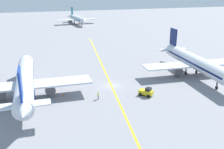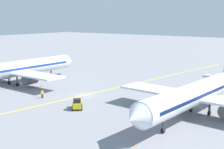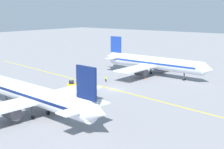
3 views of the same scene
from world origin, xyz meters
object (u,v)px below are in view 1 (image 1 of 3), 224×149
airplane_at_gate (25,81)px  traffic_cone_by_wingtip (64,95)px  airplane_distant_taxiing (77,19)px  traffic_cone_near_nose (55,91)px  baggage_tug_white (146,92)px  airplane_adjacent_stand (195,62)px  ground_crew_worker (98,95)px

airplane_at_gate → traffic_cone_by_wingtip: size_ratio=64.50×
airplane_distant_taxiing → traffic_cone_by_wingtip: 114.64m
airplane_distant_taxiing → traffic_cone_near_nose: 111.99m
airplane_distant_taxiing → baggage_tug_white: bearing=-93.4°
airplane_adjacent_stand → baggage_tug_white: airplane_adjacent_stand is taller
airplane_adjacent_stand → traffic_cone_by_wingtip: (-35.37, -3.06, -3.43)m
airplane_adjacent_stand → airplane_distant_taxiing: airplane_adjacent_stand is taller
airplane_at_gate → traffic_cone_by_wingtip: 8.60m
airplane_adjacent_stand → baggage_tug_white: (-18.02, -8.42, -2.81)m
baggage_tug_white → ground_crew_worker: (-10.56, 1.45, 0.01)m
airplane_adjacent_stand → traffic_cone_by_wingtip: airplane_adjacent_stand is taller
ground_crew_worker → traffic_cone_by_wingtip: size_ratio=3.05×
airplane_adjacent_stand → ground_crew_worker: bearing=-166.3°
ground_crew_worker → airplane_distant_taxiing: bearing=81.4°
airplane_distant_taxiing → baggage_tug_white: (-7.03, -117.34, -2.44)m
airplane_at_gate → ground_crew_worker: (14.50, -5.56, -2.80)m
airplane_adjacent_stand → traffic_cone_near_nose: 36.97m
traffic_cone_near_nose → airplane_adjacent_stand: bearing=0.0°
airplane_distant_taxiing → ground_crew_worker: size_ratio=19.04×
baggage_tug_white → traffic_cone_near_nose: baggage_tug_white is taller
traffic_cone_by_wingtip → ground_crew_worker: bearing=-30.0°
traffic_cone_near_nose → airplane_at_gate: bearing=-167.4°
airplane_at_gate → baggage_tug_white: 26.18m
airplane_distant_taxiing → ground_crew_worker: airplane_distant_taxiing is taller
traffic_cone_near_nose → airplane_distant_taxiing: bearing=76.7°
airplane_adjacent_stand → baggage_tug_white: 20.08m
ground_crew_worker → traffic_cone_near_nose: bearing=139.8°
airplane_at_gate → ground_crew_worker: size_ratio=21.12×
baggage_tug_white → traffic_cone_by_wingtip: baggage_tug_white is taller
airplane_at_gate → ground_crew_worker: airplane_at_gate is taller
airplane_at_gate → airplane_adjacent_stand: same height
airplane_adjacent_stand → ground_crew_worker: airplane_adjacent_stand is taller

